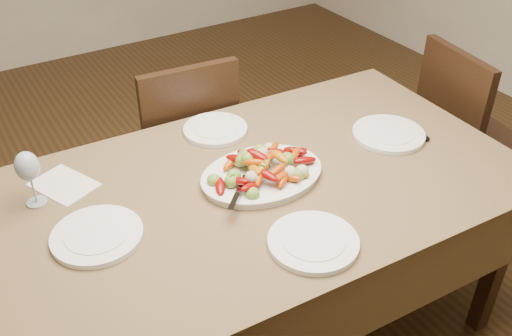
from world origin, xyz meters
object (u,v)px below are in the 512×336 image
object	(u,v)px
chair_right	(474,141)
wine_glass	(30,177)
plate_near	(313,242)
dining_table	(256,264)
plate_right	(388,134)
plate_far	(215,130)
serving_platter	(262,176)
plate_left	(97,236)
chair_far	(180,147)

from	to	relation	value
chair_right	wine_glass	distance (m)	1.95
wine_glass	plate_near	bearing A→B (deg)	-44.30
dining_table	plate_right	world-z (taller)	plate_right
plate_far	serving_platter	bearing A→B (deg)	-92.14
chair_right	plate_right	xyz separation A→B (m)	(-0.66, -0.08, 0.29)
dining_table	wine_glass	distance (m)	0.86
plate_left	plate_far	bearing A→B (deg)	31.05
serving_platter	plate_near	world-z (taller)	serving_platter
chair_right	plate_near	bearing A→B (deg)	117.52
dining_table	chair_right	world-z (taller)	chair_right
dining_table	plate_near	size ratio (longest dim) A/B	6.82
plate_far	wine_glass	xyz separation A→B (m)	(-0.70, -0.09, 0.09)
dining_table	plate_right	bearing A→B (deg)	-0.82
plate_right	plate_near	bearing A→B (deg)	-150.72
plate_right	plate_far	world-z (taller)	same
chair_far	plate_far	bearing A→B (deg)	93.42
chair_far	plate_near	distance (m)	1.14
chair_right	wine_glass	bearing A→B (deg)	93.06
plate_left	plate_near	world-z (taller)	same
chair_right	plate_far	distance (m)	1.28
plate_left	plate_far	world-z (taller)	same
dining_table	wine_glass	xyz separation A→B (m)	(-0.66, 0.28, 0.48)
chair_right	plate_near	distance (m)	1.37
dining_table	chair_right	size ratio (longest dim) A/B	1.94
dining_table	serving_platter	bearing A→B (deg)	16.74
chair_right	plate_near	size ratio (longest dim) A/B	3.52
serving_platter	plate_far	bearing A→B (deg)	87.86
plate_near	wine_glass	bearing A→B (deg)	135.70
plate_near	plate_far	bearing A→B (deg)	85.24
plate_right	plate_far	size ratio (longest dim) A/B	1.11
chair_right	plate_far	size ratio (longest dim) A/B	3.86
dining_table	plate_far	distance (m)	0.54
chair_right	serving_platter	distance (m)	1.26
chair_right	chair_far	bearing A→B (deg)	69.64
dining_table	serving_platter	world-z (taller)	serving_platter
chair_right	plate_near	world-z (taller)	chair_right
plate_right	wine_glass	xyz separation A→B (m)	(-1.24, 0.29, 0.09)
chair_right	plate_far	bearing A→B (deg)	85.55
serving_platter	plate_left	world-z (taller)	serving_platter
plate_left	wine_glass	xyz separation A→B (m)	(-0.11, 0.26, 0.09)
plate_left	chair_right	bearing A→B (deg)	2.03
plate_left	wine_glass	size ratio (longest dim) A/B	1.33
plate_far	plate_near	size ratio (longest dim) A/B	0.91
chair_far	plate_right	xyz separation A→B (m)	(0.54, -0.76, 0.29)
plate_left	plate_right	size ratio (longest dim) A/B	1.00
chair_far	plate_right	world-z (taller)	chair_far
serving_platter	plate_left	xyz separation A→B (m)	(-0.57, 0.00, -0.00)
plate_far	plate_near	bearing A→B (deg)	-94.76
chair_far	plate_far	distance (m)	0.48
chair_far	chair_right	bearing A→B (deg)	155.16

